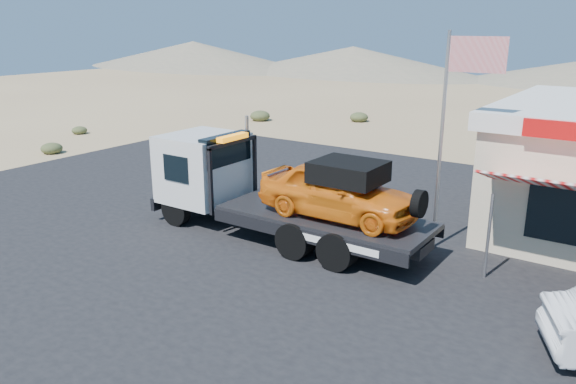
{
  "coord_description": "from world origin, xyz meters",
  "views": [
    {
      "loc": [
        9.77,
        -10.18,
        6.15
      ],
      "look_at": [
        0.95,
        2.61,
        1.5
      ],
      "focal_mm": 35.0,
      "sensor_mm": 36.0,
      "label": 1
    }
  ],
  "objects": [
    {
      "name": "ground",
      "position": [
        0.0,
        0.0,
        0.0
      ],
      "size": [
        120.0,
        120.0,
        0.0
      ],
      "primitive_type": "plane",
      "color": "#947654",
      "rests_on": "ground"
    },
    {
      "name": "desert_scrub",
      "position": [
        -13.46,
        9.66,
        0.3
      ],
      "size": [
        24.61,
        32.67,
        0.71
      ],
      "color": "#3D4625",
      "rests_on": "ground"
    },
    {
      "name": "flagpole",
      "position": [
        4.93,
        4.5,
        3.76
      ],
      "size": [
        1.55,
        0.1,
        6.0
      ],
      "color": "#99999E",
      "rests_on": "asphalt_lot"
    },
    {
      "name": "asphalt_lot",
      "position": [
        2.0,
        3.0,
        0.01
      ],
      "size": [
        32.0,
        24.0,
        0.02
      ],
      "primitive_type": "cube",
      "color": "black",
      "rests_on": "ground"
    },
    {
      "name": "tow_truck",
      "position": [
        0.54,
        2.69,
        1.57
      ],
      "size": [
        8.72,
        2.59,
        2.91
      ],
      "color": "black",
      "rests_on": "asphalt_lot"
    },
    {
      "name": "distant_hills",
      "position": [
        -9.77,
        55.14,
        1.89
      ],
      "size": [
        126.0,
        48.0,
        4.2
      ],
      "color": "#726B59",
      "rests_on": "ground"
    }
  ]
}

